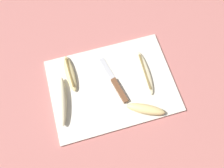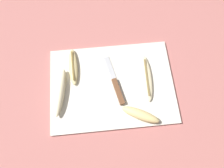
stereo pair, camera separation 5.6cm
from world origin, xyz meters
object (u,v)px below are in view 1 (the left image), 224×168
banana_pale_long (144,72)px  banana_bright_far (62,101)px  banana_spotted_left (70,73)px  knife (117,87)px  banana_golden_short (146,109)px

banana_pale_long → banana_bright_far: (-0.35, -0.03, 0.01)m
banana_spotted_left → banana_pale_long: bearing=-14.9°
banana_bright_far → banana_spotted_left: banana_bright_far is taller
knife → banana_spotted_left: banana_spotted_left is taller
knife → banana_pale_long: 0.13m
banana_bright_far → banana_golden_short: 0.33m
banana_pale_long → banana_spotted_left: banana_spotted_left is taller
knife → banana_bright_far: bearing=167.4°
banana_bright_far → banana_golden_short: same height
knife → banana_spotted_left: (-0.17, 0.11, 0.00)m
banana_bright_far → banana_spotted_left: bearing=63.9°
knife → banana_pale_long: (0.13, 0.03, 0.00)m
knife → banana_golden_short: banana_golden_short is taller
banana_golden_short → banana_spotted_left: banana_golden_short is taller
knife → banana_pale_long: bearing=1.0°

